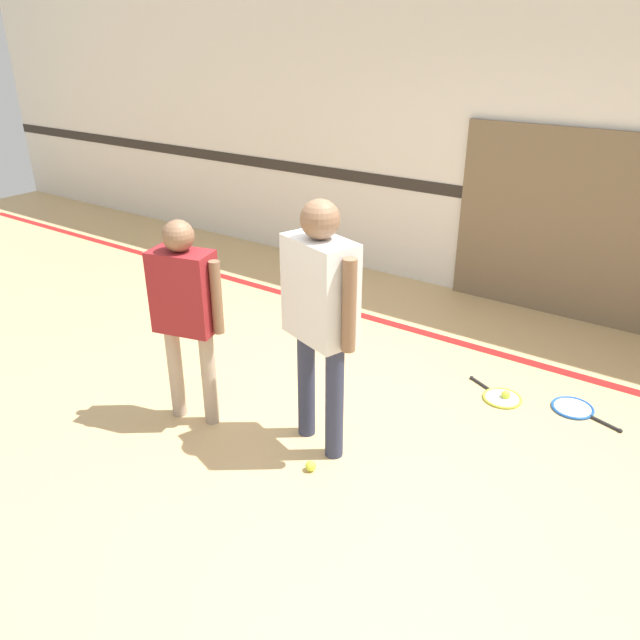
{
  "coord_description": "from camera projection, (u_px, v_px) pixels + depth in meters",
  "views": [
    {
      "loc": [
        1.84,
        -2.8,
        2.5
      ],
      "look_at": [
        -0.09,
        -0.03,
        0.9
      ],
      "focal_mm": 35.0,
      "sensor_mm": 36.0,
      "label": 1
    }
  ],
  "objects": [
    {
      "name": "person_student_left",
      "position": [
        185.0,
        302.0,
        4.02
      ],
      "size": [
        0.53,
        0.32,
        1.43
      ],
      "rotation": [
        0.0,
        0.0,
        0.26
      ],
      "color": "tan",
      "rests_on": "ground_plane"
    },
    {
      "name": "wall_back",
      "position": [
        520.0,
        136.0,
        5.65
      ],
      "size": [
        16.0,
        0.07,
        3.2
      ],
      "color": "silver",
      "rests_on": "ground_plane"
    },
    {
      "name": "racket_spare_on_floor",
      "position": [
        500.0,
        397.0,
        4.63
      ],
      "size": [
        0.51,
        0.38,
        0.03
      ],
      "rotation": [
        0.0,
        0.0,
        2.69
      ],
      "color": "#C6D838",
      "rests_on": "ground_plane"
    },
    {
      "name": "tennis_ball_by_spare_racket",
      "position": [
        506.0,
        395.0,
        4.61
      ],
      "size": [
        0.07,
        0.07,
        0.07
      ],
      "primitive_type": "sphere",
      "color": "#CCE038",
      "rests_on": "ground_plane"
    },
    {
      "name": "tennis_ball_near_instructor",
      "position": [
        311.0,
        466.0,
        3.86
      ],
      "size": [
        0.07,
        0.07,
        0.07
      ],
      "primitive_type": "sphere",
      "color": "#CCE038",
      "rests_on": "ground_plane"
    },
    {
      "name": "racket_second_spare",
      "position": [
        575.0,
        409.0,
        4.48
      ],
      "size": [
        0.55,
        0.37,
        0.03
      ],
      "rotation": [
        0.0,
        0.0,
        5.98
      ],
      "color": "blue",
      "rests_on": "ground_plane"
    },
    {
      "name": "person_instructor",
      "position": [
        320.0,
        303.0,
        3.7
      ],
      "size": [
        0.6,
        0.38,
        1.64
      ],
      "rotation": [
        0.0,
        0.0,
        -0.32
      ],
      "color": "#2D334C",
      "rests_on": "ground_plane"
    },
    {
      "name": "floor_stripe",
      "position": [
        451.0,
        340.0,
        5.47
      ],
      "size": [
        14.4,
        0.1,
        0.01
      ],
      "color": "red",
      "rests_on": "ground_plane"
    },
    {
      "name": "ground_plane",
      "position": [
        334.0,
        446.0,
        4.1
      ],
      "size": [
        16.0,
        16.0,
        0.0
      ],
      "primitive_type": "plane",
      "color": "tan"
    }
  ]
}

